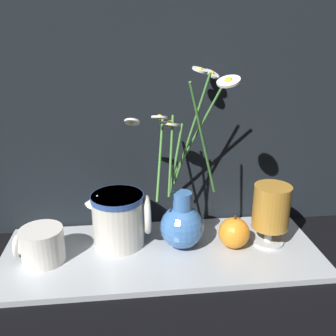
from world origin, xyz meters
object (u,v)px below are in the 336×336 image
Objects in this scene: yellow_mug at (41,245)px; orange_fruit at (234,234)px; ceramic_pitcher at (119,217)px; vase_with_flowers at (182,217)px; tea_glass at (271,209)px.

yellow_mug is 0.39m from orange_fruit.
ceramic_pitcher reaches higher than yellow_mug.
ceramic_pitcher reaches higher than orange_fruit.
vase_with_flowers reaches higher than yellow_mug.
tea_glass reaches higher than ceramic_pitcher.
tea_glass is (0.47, 0.02, 0.05)m from yellow_mug.
yellow_mug is at bearing -162.51° from ceramic_pitcher.
orange_fruit is (-0.08, -0.01, -0.05)m from tea_glass.
tea_glass is 0.09m from orange_fruit.
vase_with_flowers is 2.73× the size of ceramic_pitcher.
orange_fruit is at bearing -172.35° from tea_glass.
yellow_mug is at bearing -175.19° from vase_with_flowers.
vase_with_flowers is 0.12m from orange_fruit.
ceramic_pitcher is 0.32m from tea_glass.
ceramic_pitcher is at bearing 169.31° from vase_with_flowers.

